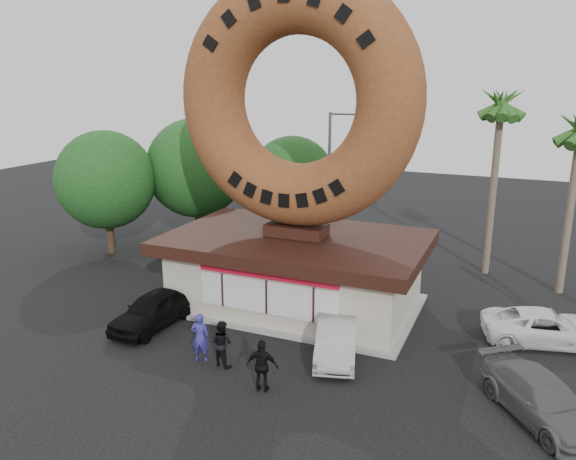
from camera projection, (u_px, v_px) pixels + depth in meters
The scene contains 15 objects.
ground at pixel (232, 366), 20.12m from camera, with size 90.00×90.00×0.00m, color black.
donut_shop at pixel (296, 269), 24.95m from camera, with size 11.20×7.20×3.80m.
giant_donut at pixel (297, 101), 23.02m from camera, with size 10.52×10.52×2.68m, color brown.
tree_west at pixel (196, 168), 34.02m from camera, with size 6.00×6.00×7.65m.
tree_mid at pixel (292, 179), 33.86m from camera, with size 5.20×5.20×6.63m.
tree_far at pixel (106, 180), 31.89m from camera, with size 5.60×5.60×7.14m.
palm_near at pixel (501, 111), 27.42m from camera, with size 2.60×2.60×9.75m.
street_lamp at pixel (331, 171), 33.80m from camera, with size 2.11×0.20×8.00m.
person_left at pixel (200, 337), 20.26m from camera, with size 0.68×0.45×1.86m, color navy.
person_center at pixel (222, 343), 19.96m from camera, with size 0.83×0.65×1.71m, color black.
person_right at pixel (262, 366), 18.31m from camera, with size 1.06×0.44×1.81m, color black.
car_black at pixel (153, 310), 23.14m from camera, with size 1.71×4.25×1.45m, color black.
car_silver at pixel (336, 339), 20.73m from camera, with size 1.43×4.10×1.35m, color #A8A6AC.
car_grey at pixel (542, 399), 16.89m from camera, with size 1.87×4.59×1.33m, color #595C5F.
car_white at pixel (546, 327), 21.70m from camera, with size 2.18×4.73×1.32m, color white.
Camera 1 is at (9.00, -15.83, 10.05)m, focal length 35.00 mm.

